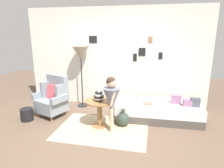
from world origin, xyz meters
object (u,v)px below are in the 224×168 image
daybed (158,111)px  book_on_daybed (148,104)px  person_child (111,97)px  demijohn_near (123,119)px  armchair (53,98)px  magazine_basket (27,114)px  side_table (100,108)px  floor_lamp (81,54)px  vase_striped (99,96)px

daybed → book_on_daybed: book_on_daybed is taller
person_child → book_on_daybed: (0.69, 0.64, -0.31)m
person_child → demijohn_near: bearing=56.5°
book_on_daybed → demijohn_near: size_ratio=0.58×
armchair → magazine_basket: bearing=-137.9°
side_table → floor_lamp: floor_lamp is taller
vase_striped → armchair: bearing=163.7°
daybed → person_child: size_ratio=1.69×
daybed → floor_lamp: bearing=167.3°
armchair → book_on_daybed: armchair is taller
book_on_daybed → side_table: bearing=-154.4°
book_on_daybed → magazine_basket: bearing=-168.4°
armchair → floor_lamp: size_ratio=0.60×
armchair → person_child: size_ratio=0.85×
person_child → floor_lamp: bearing=131.2°
book_on_daybed → demijohn_near: (-0.51, -0.36, -0.26)m
armchair → demijohn_near: (1.73, -0.22, -0.29)m
person_child → demijohn_near: size_ratio=3.02×
vase_striped → book_on_daybed: size_ratio=1.17×
floor_lamp → armchair: bearing=-122.2°
armchair → side_table: bearing=-15.0°
vase_striped → person_child: size_ratio=0.23×
vase_striped → book_on_daybed: 1.14m
floor_lamp → book_on_daybed: (1.78, -0.60, -0.99)m
floor_lamp → book_on_daybed: 2.12m
floor_lamp → person_child: size_ratio=1.43×
armchair → side_table: 1.29m
side_table → magazine_basket: bearing=-177.3°
side_table → demijohn_near: size_ratio=1.62×
armchair → demijohn_near: bearing=-7.2°
daybed → person_child: bearing=-139.6°
side_table → book_on_daybed: size_ratio=2.78×
side_table → armchair: bearing=165.0°
daybed → floor_lamp: floor_lamp is taller
magazine_basket → armchair: bearing=42.1°
armchair → person_child: person_child is taller
demijohn_near → armchair: bearing=172.8°
person_child → armchair: bearing=161.9°
vase_striped → person_child: bearing=-25.1°
daybed → side_table: bearing=-153.2°
vase_striped → demijohn_near: size_ratio=0.68×
armchair → floor_lamp: 1.30m
armchair → demijohn_near: armchair is taller
magazine_basket → demijohn_near: bearing=5.1°
book_on_daybed → magazine_basket: book_on_daybed is taller
armchair → daybed: (2.47, 0.28, -0.24)m
vase_striped → daybed: bearing=27.9°
floor_lamp → person_child: floor_lamp is taller
vase_striped → magazine_basket: bearing=-178.3°
person_child → magazine_basket: (-2.00, 0.09, -0.59)m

